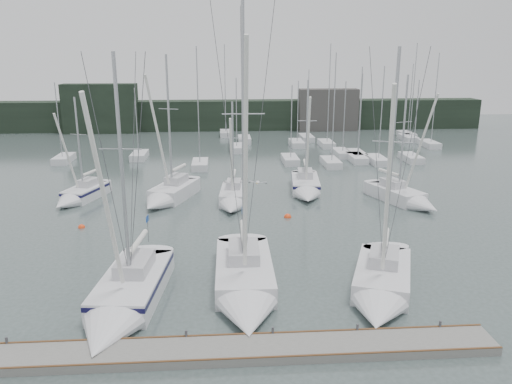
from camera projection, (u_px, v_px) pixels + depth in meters
ground at (228, 300)px, 27.04m from camera, size 160.00×160.00×0.00m
dock at (230, 350)px, 22.18m from camera, size 24.00×2.00×0.40m
far_treeline at (222, 115)px, 85.90m from camera, size 90.00×4.00×5.00m
far_building_left at (101, 109)px, 82.22m from camera, size 12.00×3.00×8.00m
far_building_right at (328, 110)px, 84.92m from camera, size 10.00×3.00×7.00m
mast_forest at (305, 148)px, 67.21m from camera, size 50.56×27.30×14.34m
sailboat_near_left at (123, 302)px, 25.57m from camera, size 4.14×10.70×14.10m
sailboat_near_center at (246, 289)px, 27.10m from camera, size 3.40×11.11×16.76m
sailboat_near_right at (381, 290)px, 27.01m from camera, size 5.93×9.38×14.31m
sailboat_mid_a at (78, 196)px, 44.76m from camera, size 4.30×7.11×9.95m
sailboat_mid_b at (167, 196)px, 44.54m from camera, size 5.29×8.37×13.67m
sailboat_mid_c at (233, 199)px, 43.71m from camera, size 2.85×7.48×9.62m
sailboat_mid_d at (306, 188)px, 47.20m from camera, size 3.53×8.65×11.38m
sailboat_mid_e at (407, 198)px, 43.93m from camera, size 5.14×8.19×11.93m
buoy_b at (288, 217)px, 40.65m from camera, size 0.60×0.60×0.60m
buoy_c at (82, 228)px, 38.27m from camera, size 0.52×0.52×0.52m
seagull at (258, 182)px, 25.53m from camera, size 0.89×0.43×0.18m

